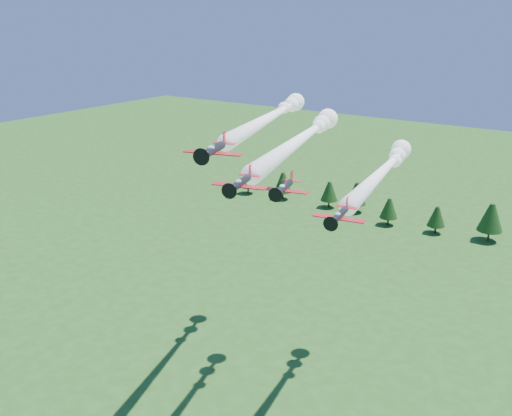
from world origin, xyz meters
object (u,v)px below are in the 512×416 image
Objects in this scene: plane_slot at (284,188)px; plane_lead at (305,136)px; plane_left at (273,115)px; plane_right at (385,169)px.

plane_lead is at bearing 88.36° from plane_slot.
plane_lead is 5.75× the size of plane_slot.
plane_left reaches higher than plane_right.
plane_right is at bearing -12.94° from plane_left.
plane_slot is (1.99, -9.40, -5.90)m from plane_lead.
plane_slot is (14.13, -18.88, -6.70)m from plane_left.
plane_left reaches higher than plane_lead.
plane_left is 22.94m from plane_right.
plane_left is 1.13× the size of plane_right.
plane_left reaches higher than plane_slot.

